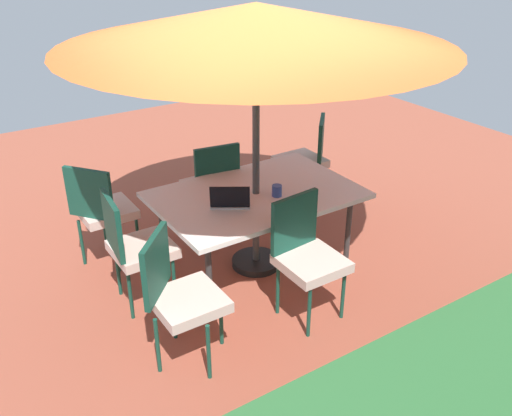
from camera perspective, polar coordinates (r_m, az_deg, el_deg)
ground_plane at (r=5.21m, az=0.00°, el=-5.80°), size 10.00×10.00×0.02m
dining_table at (r=4.87m, az=0.00°, el=1.01°), size 1.71×1.15×0.73m
patio_umbrella at (r=4.43m, az=0.00°, el=17.89°), size 3.05×3.05×2.28m
chair_south at (r=5.47m, az=-4.40°, el=2.52°), size 0.48×0.49×0.98m
chair_northeast at (r=3.93m, az=-7.77°, el=-8.47°), size 0.59×0.59×0.98m
chair_north at (r=4.34m, az=5.11°, el=-4.51°), size 0.47×0.48×0.98m
chair_southeast at (r=5.17m, az=-15.28°, el=0.04°), size 0.58×0.58×0.98m
chair_southwest at (r=6.10m, az=5.08°, el=5.19°), size 0.59×0.59×0.98m
chair_east at (r=4.54m, az=-12.17°, el=-3.57°), size 0.48×0.47×0.98m
laptop at (r=4.61m, az=-2.61°, el=0.73°), size 0.40×0.38×0.21m
cup at (r=4.78m, az=2.12°, el=1.76°), size 0.08×0.08×0.10m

